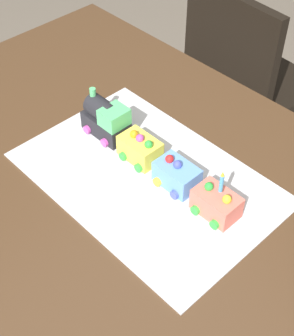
{
  "coord_description": "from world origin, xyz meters",
  "views": [
    {
      "loc": [
        0.66,
        -0.53,
        1.6
      ],
      "look_at": [
        0.06,
        0.04,
        0.77
      ],
      "focal_mm": 54.28,
      "sensor_mm": 36.0,
      "label": 1
    }
  ],
  "objects_px": {
    "cake_car_tanker_coral": "(216,203)",
    "cake_locomotive": "(106,119)",
    "chair": "(244,83)",
    "cake_car_hopper_lemon": "(141,149)",
    "cake_car_caboose_sky_blue": "(177,175)",
    "dining_table": "(118,204)",
    "birthday_candle": "(222,182)"
  },
  "relations": [
    {
      "from": "cake_car_hopper_lemon",
      "to": "cake_car_tanker_coral",
      "type": "distance_m",
      "value": 0.24
    },
    {
      "from": "chair",
      "to": "cake_car_caboose_sky_blue",
      "type": "bearing_deg",
      "value": 119.42
    },
    {
      "from": "chair",
      "to": "cake_car_tanker_coral",
      "type": "bearing_deg",
      "value": 126.33
    },
    {
      "from": "cake_locomotive",
      "to": "cake_car_hopper_lemon",
      "type": "bearing_deg",
      "value": 0.0
    },
    {
      "from": "cake_locomotive",
      "to": "cake_car_tanker_coral",
      "type": "bearing_deg",
      "value": 0.0
    },
    {
      "from": "chair",
      "to": "cake_car_tanker_coral",
      "type": "height_order",
      "value": "chair"
    },
    {
      "from": "cake_car_tanker_coral",
      "to": "cake_car_hopper_lemon",
      "type": "bearing_deg",
      "value": 180.0
    },
    {
      "from": "chair",
      "to": "cake_locomotive",
      "type": "relative_size",
      "value": 6.14
    },
    {
      "from": "chair",
      "to": "cake_car_hopper_lemon",
      "type": "relative_size",
      "value": 8.6
    },
    {
      "from": "cake_car_caboose_sky_blue",
      "to": "birthday_candle",
      "type": "height_order",
      "value": "birthday_candle"
    },
    {
      "from": "dining_table",
      "to": "cake_locomotive",
      "type": "relative_size",
      "value": 10.0
    },
    {
      "from": "dining_table",
      "to": "cake_car_hopper_lemon",
      "type": "bearing_deg",
      "value": 86.42
    },
    {
      "from": "cake_car_hopper_lemon",
      "to": "cake_car_tanker_coral",
      "type": "relative_size",
      "value": 1.0
    },
    {
      "from": "dining_table",
      "to": "cake_car_caboose_sky_blue",
      "type": "height_order",
      "value": "cake_car_caboose_sky_blue"
    },
    {
      "from": "cake_car_hopper_lemon",
      "to": "cake_car_caboose_sky_blue",
      "type": "xyz_separation_m",
      "value": [
        0.12,
        -0.0,
        -0.0
      ]
    },
    {
      "from": "chair",
      "to": "cake_car_caboose_sky_blue",
      "type": "xyz_separation_m",
      "value": [
        0.35,
        -0.76,
        0.3
      ]
    },
    {
      "from": "cake_car_tanker_coral",
      "to": "cake_car_caboose_sky_blue",
      "type": "bearing_deg",
      "value": 180.0
    },
    {
      "from": "cake_car_tanker_coral",
      "to": "chair",
      "type": "bearing_deg",
      "value": 122.05
    },
    {
      "from": "cake_car_tanker_coral",
      "to": "cake_locomotive",
      "type": "bearing_deg",
      "value": -180.0
    },
    {
      "from": "dining_table",
      "to": "cake_car_tanker_coral",
      "type": "relative_size",
      "value": 14.0
    },
    {
      "from": "dining_table",
      "to": "cake_car_hopper_lemon",
      "type": "relative_size",
      "value": 14.0
    },
    {
      "from": "chair",
      "to": "birthday_candle",
      "type": "height_order",
      "value": "birthday_candle"
    },
    {
      "from": "cake_locomotive",
      "to": "cake_car_caboose_sky_blue",
      "type": "relative_size",
      "value": 1.4
    },
    {
      "from": "cake_locomotive",
      "to": "cake_car_caboose_sky_blue",
      "type": "bearing_deg",
      "value": 0.0
    },
    {
      "from": "dining_table",
      "to": "cake_car_caboose_sky_blue",
      "type": "bearing_deg",
      "value": 32.22
    },
    {
      "from": "chair",
      "to": "cake_locomotive",
      "type": "bearing_deg",
      "value": 102.43
    },
    {
      "from": "chair",
      "to": "cake_car_hopper_lemon",
      "type": "bearing_deg",
      "value": 111.71
    },
    {
      "from": "cake_car_caboose_sky_blue",
      "to": "dining_table",
      "type": "bearing_deg",
      "value": -147.78
    },
    {
      "from": "dining_table",
      "to": "cake_car_hopper_lemon",
      "type": "distance_m",
      "value": 0.16
    },
    {
      "from": "cake_car_hopper_lemon",
      "to": "chair",
      "type": "bearing_deg",
      "value": 107.43
    },
    {
      "from": "cake_locomotive",
      "to": "cake_car_tanker_coral",
      "type": "relative_size",
      "value": 1.4
    },
    {
      "from": "cake_car_caboose_sky_blue",
      "to": "cake_car_tanker_coral",
      "type": "height_order",
      "value": "same"
    }
  ]
}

